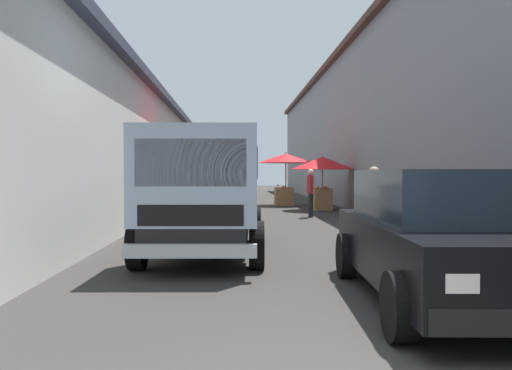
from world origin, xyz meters
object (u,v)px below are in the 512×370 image
Objects in this scene: fruit_stall_near_right at (322,169)px; fruit_stall_far_left at (183,157)px; delivery_truck at (202,197)px; fruit_stall_near_left at (285,165)px; vendor_by_crates at (311,190)px; hatchback_car at (444,235)px; vendor_in_shade at (374,202)px.

fruit_stall_far_left is at bearing 131.84° from fruit_stall_near_right.
delivery_truck is (-11.34, 3.92, -0.57)m from fruit_stall_near_right.
fruit_stall_far_left is 8.37m from fruit_stall_near_left.
delivery_truck is at bearing 159.88° from vendor_by_crates.
fruit_stall_far_left is 1.00× the size of fruit_stall_near_left.
fruit_stall_near_right is at bearing -16.31° from vendor_by_crates.
vendor_by_crates is at bearing -20.12° from delivery_truck.
delivery_truck is 3.19× the size of vendor_by_crates.
hatchback_car is 2.56× the size of vendor_by_crates.
vendor_by_crates is (-3.17, 0.93, -0.71)m from fruit_stall_near_right.
vendor_by_crates is at bearing 163.69° from fruit_stall_near_right.
fruit_stall_near_left is 13.30m from vendor_in_shade.
hatchback_car is 3.88m from vendor_in_shade.
fruit_stall_near_left is 1.61× the size of vendor_in_shade.
vendor_in_shade is at bearing -144.82° from fruit_stall_far_left.
delivery_truck is 3.23× the size of vendor_in_shade.
vendor_in_shade is at bearing -179.01° from vendor_by_crates.
vendor_by_crates reaches higher than vendor_in_shade.
fruit_stall_near_right is (-3.09, -1.12, -0.18)m from fruit_stall_near_left.
fruit_stall_near_left reaches higher than delivery_truck.
fruit_stall_near_left is 6.33m from vendor_by_crates.
fruit_stall_far_left is at bearing 21.45° from hatchback_car.
fruit_stall_far_left is 1.58× the size of vendor_by_crates.
fruit_stall_near_right is 0.49× the size of delivery_truck.
fruit_stall_far_left is at bearing 35.18° from vendor_in_shade.
fruit_stall_near_left is 0.62× the size of hatchback_car.
delivery_truck is (2.70, 2.82, 0.30)m from hatchback_car.
delivery_truck is (-14.43, 2.81, -0.75)m from fruit_stall_near_left.
fruit_stall_near_right is at bearing -19.07° from delivery_truck.
vendor_in_shade is (1.16, -3.11, -0.16)m from delivery_truck.
fruit_stall_near_right reaches higher than vendor_in_shade.
delivery_truck is (-6.96, -0.97, -0.86)m from fruit_stall_far_left.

